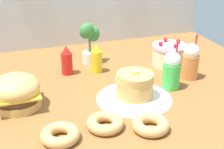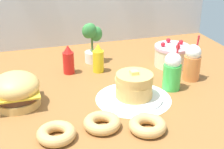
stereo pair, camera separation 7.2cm
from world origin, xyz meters
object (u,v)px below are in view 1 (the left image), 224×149
Objects in this scene: potted_plant at (89,41)px; pancake_stack at (135,87)px; donut_chocolate at (105,123)px; donut_pink_glaze at (60,135)px; burger at (16,92)px; orange_float_cup at (191,61)px; layer_cake at (169,55)px; mustard_bottle at (97,59)px; donut_vanilla at (151,125)px; ketchup_bottle at (67,61)px; cream_soda_cup at (172,70)px.

pancake_stack is at bearing -81.42° from potted_plant.
potted_plant reaches higher than donut_chocolate.
burger is at bearing 112.86° from donut_pink_glaze.
orange_float_cup is (1.18, 0.02, 0.03)m from burger.
donut_chocolate is at bearing -137.45° from layer_cake.
burger is at bearing 168.87° from pancake_stack.
donut_pink_glaze is at bearing -144.32° from layer_cake.
burger is 1.06× the size of layer_cake.
donut_vanilla is (0.05, -0.82, -0.07)m from mustard_bottle.
ketchup_bottle is 0.82m from donut_pink_glaze.
layer_cake reaches higher than pancake_stack.
mustard_bottle reaches higher than pancake_stack.
mustard_bottle is at bearing 151.70° from orange_float_cup.
layer_cake is 1.34× the size of donut_vanilla.
cream_soda_cup is at bearing -154.34° from orange_float_cup.
burger reaches higher than layer_cake.
mustard_bottle is 0.86m from donut_pink_glaze.
orange_float_cup is 1.61× the size of donut_vanilla.
layer_cake is 1.21m from donut_pink_glaze.
donut_vanilla is at bearing -87.19° from potted_plant.
layer_cake is 1.00m from donut_chocolate.
layer_cake is 0.27m from orange_float_cup.
donut_pink_glaze is (-0.52, -0.28, -0.05)m from pancake_stack.
mustard_bottle is (0.59, 0.34, 0.00)m from burger.
pancake_stack is 1.13× the size of orange_float_cup.
cream_soda_cup reaches higher than layer_cake.
ketchup_bottle and mustard_bottle have the same top height.
pancake_stack is 1.83× the size of donut_pink_glaze.
pancake_stack reaches higher than donut_vanilla.
orange_float_cup reaches higher than burger.
burger is 0.81m from donut_vanilla.
ketchup_bottle is at bearing 170.59° from mustard_bottle.
donut_pink_glaze is 0.47m from donut_vanilla.
ketchup_bottle is 0.28m from potted_plant.
donut_chocolate is at bearing -137.21° from pancake_stack.
ketchup_bottle is 0.76m from donut_chocolate.
cream_soda_cup is 0.65m from donut_chocolate.
layer_cake is (1.16, 0.29, -0.01)m from burger.
burger reaches higher than donut_pink_glaze.
donut_pink_glaze is at bearing -67.14° from burger.
potted_plant is at bearing 36.74° from ketchup_bottle.
potted_plant reaches higher than mustard_bottle.
donut_vanilla is (0.22, -0.09, 0.00)m from donut_chocolate.
layer_cake is 0.83× the size of cream_soda_cup.
mustard_bottle is 1.08× the size of donut_chocolate.
cream_soda_cup is at bearing 12.20° from pancake_stack.
ketchup_bottle is 1.00× the size of mustard_bottle.
mustard_bottle reaches higher than donut_chocolate.
mustard_bottle is 0.67× the size of orange_float_cup.
cream_soda_cup reaches higher than pancake_stack.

